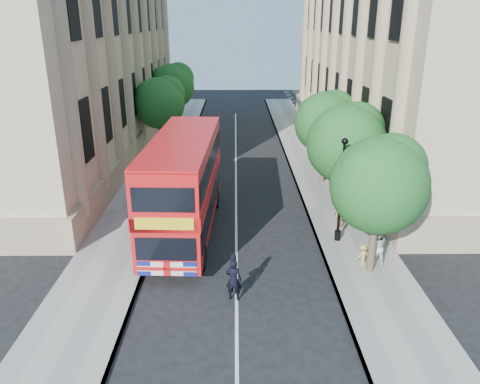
{
  "coord_description": "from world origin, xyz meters",
  "views": [
    {
      "loc": [
        -0.02,
        -14.84,
        10.33
      ],
      "look_at": [
        0.2,
        6.97,
        2.3
      ],
      "focal_mm": 35.0,
      "sensor_mm": 36.0,
      "label": 1
    }
  ],
  "objects_px": {
    "box_van": "(189,174)",
    "police_constable": "(234,280)",
    "lamp_post": "(341,195)",
    "double_decker_bus": "(184,183)",
    "woman_pedestrian": "(377,247)"
  },
  "relations": [
    {
      "from": "box_van",
      "to": "woman_pedestrian",
      "type": "xyz_separation_m",
      "value": [
        9.06,
        -8.93,
        -0.52
      ]
    },
    {
      "from": "woman_pedestrian",
      "to": "double_decker_bus",
      "type": "bearing_deg",
      "value": -20.94
    },
    {
      "from": "box_van",
      "to": "lamp_post",
      "type": "bearing_deg",
      "value": -39.64
    },
    {
      "from": "double_decker_bus",
      "to": "police_constable",
      "type": "height_order",
      "value": "double_decker_bus"
    },
    {
      "from": "double_decker_bus",
      "to": "woman_pedestrian",
      "type": "relative_size",
      "value": 6.19
    },
    {
      "from": "lamp_post",
      "to": "double_decker_bus",
      "type": "xyz_separation_m",
      "value": [
        -7.6,
        1.23,
        0.2
      ]
    },
    {
      "from": "box_van",
      "to": "woman_pedestrian",
      "type": "bearing_deg",
      "value": -44.94
    },
    {
      "from": "lamp_post",
      "to": "woman_pedestrian",
      "type": "height_order",
      "value": "lamp_post"
    },
    {
      "from": "box_van",
      "to": "police_constable",
      "type": "bearing_deg",
      "value": -76.72
    },
    {
      "from": "lamp_post",
      "to": "box_van",
      "type": "distance_m",
      "value": 10.24
    },
    {
      "from": "box_van",
      "to": "woman_pedestrian",
      "type": "relative_size",
      "value": 3.11
    },
    {
      "from": "double_decker_bus",
      "to": "box_van",
      "type": "relative_size",
      "value": 1.99
    },
    {
      "from": "double_decker_bus",
      "to": "box_van",
      "type": "xyz_separation_m",
      "value": [
        -0.29,
        5.23,
        -1.21
      ]
    },
    {
      "from": "lamp_post",
      "to": "double_decker_bus",
      "type": "height_order",
      "value": "lamp_post"
    },
    {
      "from": "police_constable",
      "to": "double_decker_bus",
      "type": "bearing_deg",
      "value": -57.39
    }
  ]
}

